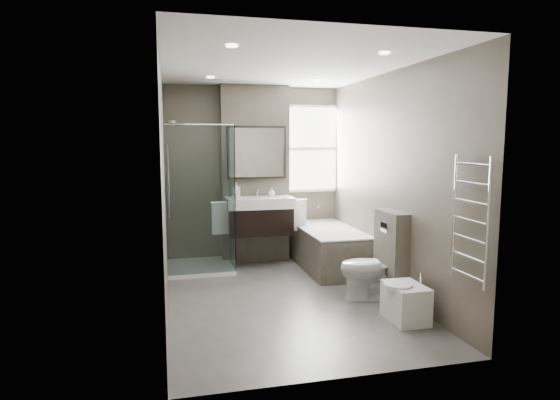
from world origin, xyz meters
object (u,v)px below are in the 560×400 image
object	(u,v)px
toilet	(371,268)
bidet	(405,302)
vanity	(260,215)
bathtub	(328,246)

from	to	relation	value
toilet	bidet	world-z (taller)	toilet
vanity	bidet	distance (m)	2.65
vanity	toilet	bearing A→B (deg)	-59.97
vanity	bathtub	distance (m)	1.07
vanity	toilet	xyz separation A→B (m)	(0.97, -1.68, -0.38)
bidet	bathtub	bearing A→B (deg)	92.49
bathtub	bidet	xyz separation A→B (m)	(0.09, -2.07, -0.12)
toilet	vanity	bearing A→B (deg)	-140.15
toilet	bathtub	bearing A→B (deg)	-168.28
toilet	bidet	distance (m)	0.73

